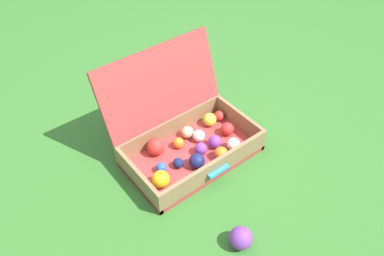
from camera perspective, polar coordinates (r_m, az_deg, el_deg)
name	(u,v)px	position (r m, az deg, el deg)	size (l,w,h in m)	color
ground_plane	(187,144)	(1.91, -0.69, -2.46)	(16.00, 16.00, 0.00)	#336B28
open_suitcase	(185,135)	(1.81, -1.04, -1.03)	(0.62, 0.51, 0.46)	#B23838
stray_ball_on_grass	(241,238)	(1.55, 7.22, -15.85)	(0.09, 0.09, 0.09)	purple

